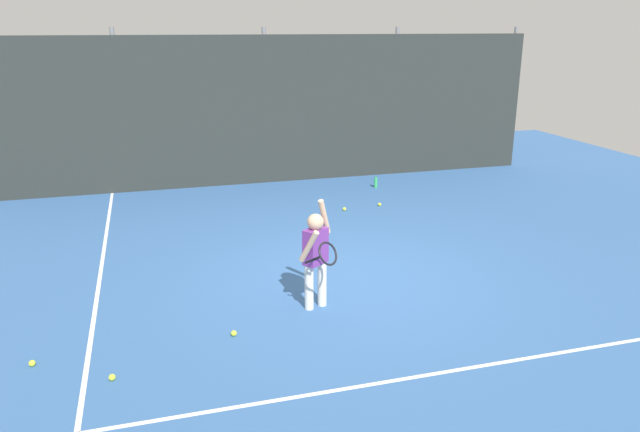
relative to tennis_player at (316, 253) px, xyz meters
The scene contains 15 objects.
ground_plane 1.28m from the tennis_player, 49.66° to the left, with size 20.00×20.00×0.00m, color #335B93.
court_line_baseline 2.03m from the tennis_player, 68.85° to the right, with size 9.00×0.05×0.00m, color white.
court_line_sideline 3.27m from the tennis_player, 145.49° to the left, with size 0.05×9.00×0.00m, color white.
back_fence_windscreen 6.45m from the tennis_player, 83.86° to the left, with size 12.32×0.08×3.15m, color #282D2B.
fence_post_1 6.88m from the tennis_player, 109.89° to the left, with size 0.09×0.09×3.30m, color slate.
fence_post_2 6.52m from the tennis_player, 83.91° to the left, with size 0.09×0.09×3.30m, color slate.
fence_post_3 7.46m from the tennis_player, 60.10° to the left, with size 0.09×0.09×3.30m, color slate.
fence_post_4 9.32m from the tennis_player, 43.78° to the left, with size 0.09×0.09×3.30m, color slate.
tennis_player is the anchor object (origin of this frame).
water_bottle 5.98m from the tennis_player, 61.79° to the left, with size 0.07×0.07×0.22m, color green.
tennis_ball_0 3.27m from the tennis_player, behind, with size 0.07×0.07×0.07m, color #CCE033.
tennis_ball_1 4.19m from the tennis_player, 66.84° to the left, with size 0.07×0.07×0.07m, color #CCE033.
tennis_ball_2 1.36m from the tennis_player, 158.13° to the right, with size 0.07×0.07×0.07m, color #CCE033.
tennis_ball_3 4.61m from the tennis_player, 58.66° to the left, with size 0.07×0.07×0.07m, color #CCE033.
tennis_ball_4 2.66m from the tennis_player, 157.22° to the right, with size 0.07×0.07×0.07m, color #CCE033.
Camera 1 is at (-2.52, -7.34, 3.33)m, focal length 33.96 mm.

